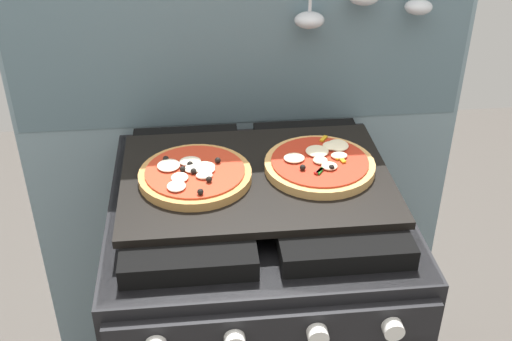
{
  "coord_description": "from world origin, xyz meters",
  "views": [
    {
      "loc": [
        -0.11,
        -1.08,
        1.6
      ],
      "look_at": [
        0.0,
        0.0,
        0.93
      ],
      "focal_mm": 44.97,
      "sensor_mm": 36.0,
      "label": 1
    }
  ],
  "objects_px": {
    "pizza_right": "(320,164)",
    "pizza_left": "(194,175)",
    "stove": "(256,339)",
    "baking_tray": "(256,178)"
  },
  "relations": [
    {
      "from": "pizza_right",
      "to": "pizza_left",
      "type": "bearing_deg",
      "value": -176.7
    },
    {
      "from": "stove",
      "to": "pizza_right",
      "type": "bearing_deg",
      "value": 4.15
    },
    {
      "from": "baking_tray",
      "to": "pizza_left",
      "type": "relative_size",
      "value": 2.41
    },
    {
      "from": "stove",
      "to": "pizza_right",
      "type": "height_order",
      "value": "pizza_right"
    },
    {
      "from": "stove",
      "to": "baking_tray",
      "type": "bearing_deg",
      "value": 90.0
    },
    {
      "from": "pizza_left",
      "to": "pizza_right",
      "type": "xyz_separation_m",
      "value": [
        0.25,
        0.01,
        -0.0
      ]
    },
    {
      "from": "stove",
      "to": "pizza_left",
      "type": "bearing_deg",
      "value": -177.61
    },
    {
      "from": "stove",
      "to": "pizza_right",
      "type": "relative_size",
      "value": 4.01
    },
    {
      "from": "pizza_left",
      "to": "pizza_right",
      "type": "height_order",
      "value": "same"
    },
    {
      "from": "stove",
      "to": "pizza_left",
      "type": "distance_m",
      "value": 0.49
    }
  ]
}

